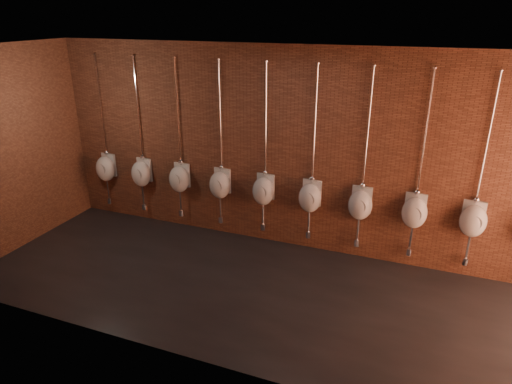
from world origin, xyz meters
The scene contains 11 objects.
ground centered at (0.00, 0.00, 0.00)m, with size 8.50×8.50×0.00m, color black.
room_shell centered at (0.00, 0.00, 2.01)m, with size 8.54×3.04×3.22m.
urinal_0 centered at (-3.65, 1.38, 0.95)m, with size 0.39×0.35×2.71m.
urinal_1 centered at (-2.88, 1.38, 0.95)m, with size 0.39×0.35×2.71m.
urinal_2 centered at (-2.10, 1.38, 0.95)m, with size 0.39×0.35×2.71m.
urinal_3 centered at (-1.33, 1.38, 0.95)m, with size 0.39×0.35×2.71m.
urinal_4 centered at (-0.56, 1.38, 0.95)m, with size 0.39×0.35×2.71m.
urinal_5 centered at (0.22, 1.38, 0.95)m, with size 0.39×0.35×2.71m.
urinal_6 centered at (0.99, 1.38, 0.95)m, with size 0.39×0.35×2.71m.
urinal_7 centered at (1.77, 1.38, 0.95)m, with size 0.39×0.35×2.71m.
urinal_8 centered at (2.54, 1.38, 0.95)m, with size 0.39×0.35×2.71m.
Camera 1 is at (1.80, -5.03, 3.65)m, focal length 32.00 mm.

